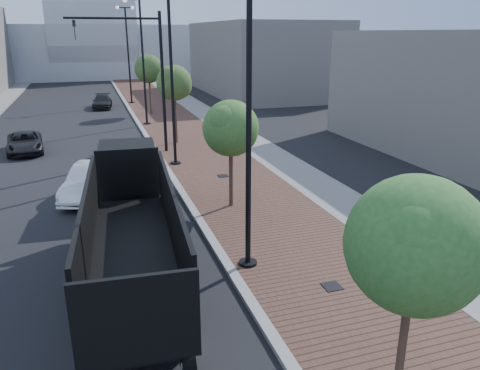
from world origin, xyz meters
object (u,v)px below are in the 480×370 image
object	(u,v)px
white_sedan	(92,181)
pedestrian	(406,223)
dump_truck	(131,204)
dark_car_mid	(25,143)

from	to	relation	value
white_sedan	pedestrian	xyz separation A→B (m)	(9.91, -8.38, 0.06)
dump_truck	pedestrian	xyz separation A→B (m)	(8.69, -3.40, -0.48)
dump_truck	white_sedan	bearing A→B (deg)	108.00
dark_car_mid	dump_truck	bearing A→B (deg)	-77.07
white_sedan	pedestrian	world-z (taller)	pedestrian
dark_car_mid	pedestrian	xyz separation A→B (m)	(13.60, -17.93, 0.19)
white_sedan	pedestrian	size ratio (longest dim) A/B	2.80
dump_truck	dark_car_mid	bearing A→B (deg)	112.90
dump_truck	pedestrian	bearing A→B (deg)	-17.15
white_sedan	dark_car_mid	world-z (taller)	white_sedan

